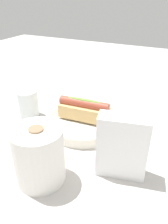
# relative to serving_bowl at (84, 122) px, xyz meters

# --- Properties ---
(ground_plane) EXTENTS (2.40, 2.40, 0.00)m
(ground_plane) POSITION_rel_serving_bowl_xyz_m (0.01, 0.01, -0.02)
(ground_plane) COLOR beige
(serving_bowl) EXTENTS (0.23, 0.23, 0.03)m
(serving_bowl) POSITION_rel_serving_bowl_xyz_m (0.00, 0.00, 0.00)
(serving_bowl) COLOR silver
(serving_bowl) RESTS_ON ground_plane
(hotdog_front) EXTENTS (0.15, 0.06, 0.06)m
(hotdog_front) POSITION_rel_serving_bowl_xyz_m (-0.00, -0.00, 0.04)
(hotdog_front) COLOR #DBB270
(hotdog_front) RESTS_ON serving_bowl
(water_glass) EXTENTS (0.07, 0.07, 0.09)m
(water_glass) POSITION_rel_serving_bowl_xyz_m (0.20, 0.01, 0.02)
(water_glass) COLOR white
(water_glass) RESTS_ON ground_plane
(paper_towel_roll) EXTENTS (0.11, 0.11, 0.13)m
(paper_towel_roll) POSITION_rel_serving_bowl_xyz_m (-0.01, 0.23, 0.05)
(paper_towel_roll) COLOR white
(paper_towel_roll) RESTS_ON ground_plane
(napkin_box) EXTENTS (0.12, 0.07, 0.15)m
(napkin_box) POSITION_rel_serving_bowl_xyz_m (-0.16, 0.14, 0.06)
(napkin_box) COLOR white
(napkin_box) RESTS_ON ground_plane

